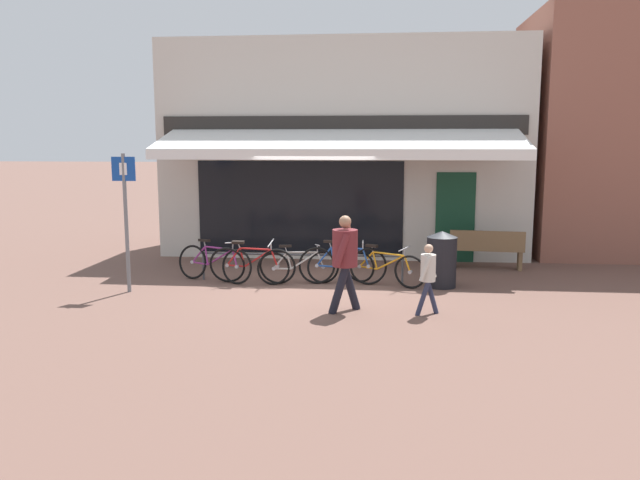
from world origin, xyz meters
TOP-DOWN VIEW (x-y plane):
  - ground_plane at (0.00, 0.00)m, footprint 160.00×160.00m
  - shop_front at (0.44, 4.18)m, footprint 8.91×4.85m
  - bike_rack_rail at (-0.19, 0.22)m, footprint 4.14×0.04m
  - bicycle_purple at (-1.94, 0.08)m, footprint 1.72×0.77m
  - bicycle_red at (-1.13, -0.07)m, footprint 1.76×0.52m
  - bicycle_silver at (-0.22, 0.02)m, footprint 1.62×0.66m
  - bicycle_blue at (0.65, 0.09)m, footprint 1.75×0.52m
  - bicycle_orange at (1.47, 0.04)m, footprint 1.60×0.84m
  - pedestrian_adult at (0.81, -1.93)m, footprint 0.54×0.75m
  - pedestrian_child at (2.17, -1.99)m, footprint 0.40×0.40m
  - litter_bin at (2.57, 0.04)m, footprint 0.59×0.59m
  - parking_sign at (-3.30, -0.96)m, footprint 0.44×0.07m
  - park_bench at (3.73, 1.89)m, footprint 1.64×0.60m

SIDE VIEW (x-z plane):
  - ground_plane at x=0.00m, z-range 0.00..0.00m
  - bicycle_silver at x=-0.22m, z-range -0.05..0.75m
  - bicycle_orange at x=1.47m, z-range -0.04..0.76m
  - bicycle_purple at x=-1.94m, z-range -0.05..0.81m
  - bicycle_red at x=-1.13m, z-range -0.06..0.84m
  - bicycle_blue at x=0.65m, z-range -0.05..0.83m
  - park_bench at x=3.73m, z-range 0.03..0.90m
  - bike_rack_rail at x=-0.19m, z-range 0.20..0.77m
  - litter_bin at x=2.57m, z-range 0.00..1.09m
  - pedestrian_child at x=2.17m, z-range 0.12..1.29m
  - pedestrian_adult at x=0.81m, z-range 0.16..1.78m
  - parking_sign at x=-3.30m, z-range 0.28..2.86m
  - shop_front at x=0.44m, z-range 0.00..5.22m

